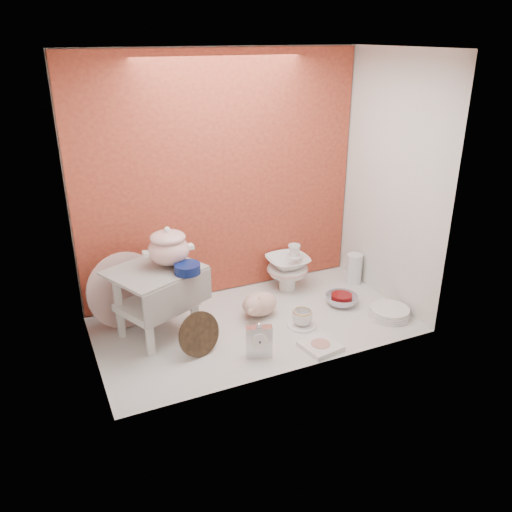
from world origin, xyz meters
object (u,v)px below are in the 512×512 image
Objects in this scene: blue_white_vase at (136,298)px; plush_pig at (259,304)px; dinner_plate_stack at (390,312)px; step_stool at (157,302)px; floral_platter at (125,290)px; soup_tureen at (168,246)px; crystal_bowl at (341,300)px; porcelain_tower at (288,267)px; gold_rim_teacup at (302,317)px; mantel_clock at (259,340)px.

plush_pig is at bearing -23.74° from blue_white_vase.
plush_pig reaches higher than dinner_plate_stack.
floral_platter is (-0.14, 0.18, 0.02)m from step_stool.
floral_platter is at bearing 140.40° from plush_pig.
soup_tureen is 0.96× the size of plush_pig.
soup_tureen is 1.30× the size of crystal_bowl.
blue_white_vase is at bearing 162.42° from crystal_bowl.
floral_platter is 1.74× the size of blue_white_vase.
soup_tureen is 0.41m from floral_platter.
floral_platter is 0.13m from blue_white_vase.
blue_white_vase is at bearing 134.26° from plush_pig.
soup_tureen is at bearing 161.59° from dinner_plate_stack.
crystal_bowl reaches higher than dinner_plate_stack.
soup_tureen is 0.67m from plush_pig.
dinner_plate_stack is (1.37, -0.63, -0.10)m from blue_white_vase.
porcelain_tower is (-0.38, 0.59, 0.13)m from dinner_plate_stack.
plush_pig is 0.53m from crystal_bowl.
floral_platter reaches higher than crystal_bowl.
crystal_bowl is at bearing -31.11° from step_stool.
crystal_bowl is (1.04, -0.15, -0.48)m from soup_tureen.
dinner_plate_stack is at bearing -56.74° from porcelain_tower.
floral_platter is (-0.23, 0.17, -0.29)m from soup_tureen.
gold_rim_teacup is at bearing -43.08° from step_stool.
mantel_clock reaches higher than gold_rim_teacup.
soup_tureen reaches higher than plush_pig.
step_stool is 0.26m from blue_white_vase.
blue_white_vase is at bearing 149.02° from gold_rim_teacup.
crystal_bowl is (1.20, -0.38, -0.10)m from blue_white_vase.
crystal_bowl is at bearing 19.98° from gold_rim_teacup.
mantel_clock is at bearing -54.45° from soup_tureen.
porcelain_tower is at bearing 12.43° from soup_tureen.
gold_rim_teacup is at bearing 43.94° from mantel_clock.
soup_tureen reaches higher than porcelain_tower.
dinner_plate_stack is at bearing -54.88° from crystal_bowl.
soup_tureen is 1.36m from dinner_plate_stack.
dinner_plate_stack is at bearing 20.98° from mantel_clock.
step_stool reaches higher than dinner_plate_stack.
blue_white_vase is 0.84m from mantel_clock.
floral_platter is at bearing 153.91° from gold_rim_teacup.
floral_platter reaches higher than porcelain_tower.
step_stool is 1.15m from crystal_bowl.
floral_platter reaches higher than plush_pig.
gold_rim_teacup reaches higher than crystal_bowl.
dinner_plate_stack is 0.78× the size of porcelain_tower.
floral_platter reaches higher than dinner_plate_stack.
mantel_clock is at bearing -48.37° from floral_platter.
soup_tureen is 0.60× the size of floral_platter.
floral_platter reaches higher than blue_white_vase.
porcelain_tower is (0.99, -0.04, 0.03)m from blue_white_vase.
floral_platter reaches higher than step_stool.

